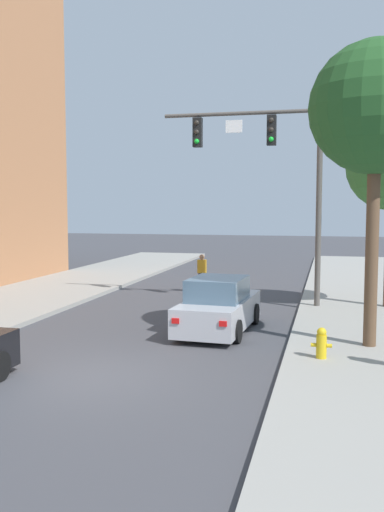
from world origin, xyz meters
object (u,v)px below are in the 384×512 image
(traffic_signal_mast, at_px, (274,160))
(car_lead_silver, at_px, (219,307))
(pedestrian_crossing_road, at_px, (202,271))
(fire_hydrant, at_px, (321,343))
(street_tree_nearest, at_px, (376,109))

(traffic_signal_mast, xyz_separation_m, car_lead_silver, (-1.16, -4.24, -4.58))
(pedestrian_crossing_road, relative_size, fire_hydrant, 2.28)
(street_tree_nearest, bearing_deg, traffic_signal_mast, 118.02)
(street_tree_nearest, bearing_deg, fire_hydrant, -127.71)
(car_lead_silver, height_order, fire_hydrant, car_lead_silver)
(traffic_signal_mast, distance_m, street_tree_nearest, 6.39)
(pedestrian_crossing_road, height_order, fire_hydrant, pedestrian_crossing_road)
(traffic_signal_mast, relative_size, car_lead_silver, 1.74)
(pedestrian_crossing_road, height_order, street_tree_nearest, street_tree_nearest)
(car_lead_silver, distance_m, fire_hydrant, 4.14)
(traffic_signal_mast, height_order, fire_hydrant, traffic_signal_mast)
(pedestrian_crossing_road, bearing_deg, street_tree_nearest, -53.64)
(fire_hydrant, bearing_deg, street_tree_nearest, 52.29)
(traffic_signal_mast, xyz_separation_m, fire_hydrant, (1.82, -7.11, -4.79))
(traffic_signal_mast, bearing_deg, pedestrian_crossing_road, 138.58)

